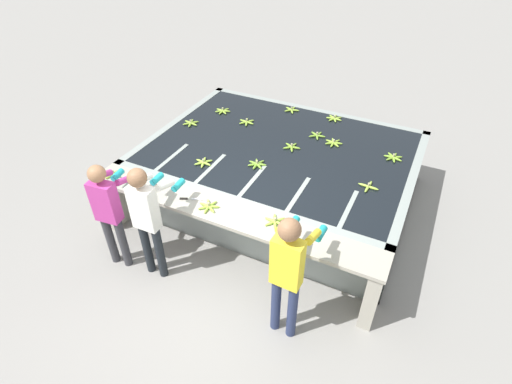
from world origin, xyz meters
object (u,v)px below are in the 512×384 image
at_px(banana_bunch_floating_10, 317,135).
at_px(banana_bunch_floating_3, 257,164).
at_px(banana_bunch_floating_1, 203,162).
at_px(banana_bunch_floating_8, 291,110).
at_px(worker_2, 288,268).
at_px(banana_bunch_floating_4, 223,111).
at_px(banana_bunch_floating_6, 292,147).
at_px(banana_bunch_floating_2, 368,187).
at_px(banana_bunch_ledge_0, 209,206).
at_px(banana_bunch_floating_9, 334,118).
at_px(banana_bunch_ledge_1, 113,174).
at_px(banana_bunch_floating_0, 247,122).
at_px(banana_bunch_floating_5, 334,143).
at_px(worker_1, 147,214).
at_px(banana_bunch_floating_7, 393,157).
at_px(banana_bunch_ledge_2, 275,222).
at_px(worker_0, 109,207).
at_px(knife_0, 189,199).
at_px(banana_bunch_floating_11, 191,123).

bearing_deg(banana_bunch_floating_10, banana_bunch_floating_3, -113.18).
distance_m(banana_bunch_floating_1, banana_bunch_floating_3, 0.78).
xyz_separation_m(banana_bunch_floating_1, banana_bunch_floating_8, (0.50, 2.14, 0.00)).
height_order(worker_2, banana_bunch_floating_4, worker_2).
xyz_separation_m(banana_bunch_floating_6, banana_bunch_floating_8, (-0.48, 1.17, 0.00)).
xyz_separation_m(banana_bunch_floating_2, banana_bunch_floating_6, (-1.31, 0.48, -0.00)).
relative_size(banana_bunch_floating_1, banana_bunch_floating_10, 1.02).
xyz_separation_m(banana_bunch_floating_4, banana_bunch_ledge_0, (1.18, -2.38, 0.00)).
bearing_deg(banana_bunch_floating_2, banana_bunch_floating_9, 120.81).
distance_m(banana_bunch_floating_8, banana_bunch_ledge_1, 3.29).
xyz_separation_m(banana_bunch_floating_0, banana_bunch_floating_5, (1.53, -0.01, -0.00)).
distance_m(banana_bunch_floating_3, banana_bunch_floating_8, 1.85).
relative_size(worker_1, worker_2, 0.98).
height_order(banana_bunch_floating_0, banana_bunch_floating_7, same).
distance_m(banana_bunch_floating_0, banana_bunch_floating_2, 2.47).
height_order(worker_2, banana_bunch_floating_5, worker_2).
xyz_separation_m(banana_bunch_floating_1, banana_bunch_ledge_2, (1.46, -0.71, 0.00)).
relative_size(banana_bunch_floating_2, banana_bunch_floating_7, 1.01).
bearing_deg(banana_bunch_floating_0, banana_bunch_floating_8, 56.10).
bearing_deg(worker_2, banana_bunch_floating_8, 111.67).
bearing_deg(banana_bunch_floating_5, banana_bunch_floating_3, -127.20).
bearing_deg(banana_bunch_floating_1, worker_0, -109.77).
bearing_deg(banana_bunch_ledge_2, banana_bunch_floating_1, 153.97).
relative_size(banana_bunch_floating_0, banana_bunch_floating_7, 1.01).
xyz_separation_m(banana_bunch_floating_4, banana_bunch_floating_6, (1.57, -0.60, 0.00)).
bearing_deg(banana_bunch_floating_9, banana_bunch_floating_2, -59.19).
relative_size(banana_bunch_floating_2, banana_bunch_floating_6, 1.02).
distance_m(banana_bunch_floating_7, banana_bunch_ledge_1, 4.04).
relative_size(banana_bunch_floating_7, banana_bunch_floating_9, 1.00).
xyz_separation_m(worker_1, banana_bunch_floating_7, (2.40, 2.69, -0.07)).
xyz_separation_m(banana_bunch_floating_0, banana_bunch_floating_3, (0.72, -1.08, -0.00)).
bearing_deg(banana_bunch_floating_9, banana_bunch_floating_0, -148.76).
relative_size(banana_bunch_floating_6, knife_0, 0.84).
relative_size(worker_1, banana_bunch_floating_2, 5.93).
bearing_deg(banana_bunch_ledge_1, banana_bunch_floating_10, 46.18).
distance_m(banana_bunch_floating_1, banana_bunch_ledge_2, 1.62).
xyz_separation_m(worker_0, banana_bunch_floating_3, (1.22, 1.70, -0.01)).
height_order(banana_bunch_floating_3, banana_bunch_ledge_0, banana_bunch_ledge_0).
relative_size(banana_bunch_floating_4, banana_bunch_ledge_1, 0.99).
height_order(banana_bunch_floating_1, knife_0, banana_bunch_floating_1).
bearing_deg(banana_bunch_floating_8, banana_bunch_floating_7, -21.84).
xyz_separation_m(banana_bunch_floating_0, banana_bunch_floating_7, (2.45, -0.02, -0.00)).
xyz_separation_m(banana_bunch_floating_0, banana_bunch_floating_11, (-0.83, -0.45, 0.00)).
bearing_deg(banana_bunch_floating_8, banana_bunch_floating_5, -36.79).
distance_m(worker_1, banana_bunch_floating_5, 3.08).
height_order(banana_bunch_floating_2, banana_bunch_floating_8, same).
bearing_deg(worker_0, worker_2, 0.04).
relative_size(banana_bunch_floating_4, banana_bunch_floating_10, 1.02).
height_order(banana_bunch_floating_5, banana_bunch_floating_6, same).
bearing_deg(worker_0, banana_bunch_floating_4, 91.51).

